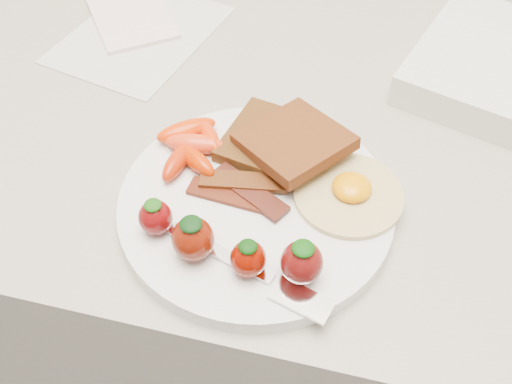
# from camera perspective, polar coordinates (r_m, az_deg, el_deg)

# --- Properties ---
(counter) EXTENTS (2.00, 0.60, 0.90)m
(counter) POSITION_cam_1_polar(r_m,az_deg,el_deg) (1.03, 1.79, -10.97)
(counter) COLOR gray
(counter) RESTS_ON ground
(plate) EXTENTS (0.27, 0.27, 0.02)m
(plate) POSITION_cam_1_polar(r_m,az_deg,el_deg) (0.56, 0.00, -1.25)
(plate) COLOR white
(plate) RESTS_ON counter
(toast_lower) EXTENTS (0.11, 0.11, 0.01)m
(toast_lower) POSITION_cam_1_polar(r_m,az_deg,el_deg) (0.60, 1.73, 5.09)
(toast_lower) COLOR black
(toast_lower) RESTS_ON plate
(toast_upper) EXTENTS (0.13, 0.13, 0.02)m
(toast_upper) POSITION_cam_1_polar(r_m,az_deg,el_deg) (0.58, 3.85, 5.10)
(toast_upper) COLOR #4C2413
(toast_upper) RESTS_ON toast_lower
(fried_egg) EXTENTS (0.14, 0.14, 0.02)m
(fried_egg) POSITION_cam_1_polar(r_m,az_deg,el_deg) (0.56, 9.32, -0.02)
(fried_egg) COLOR beige
(fried_egg) RESTS_ON plate
(bacon_strips) EXTENTS (0.10, 0.06, 0.01)m
(bacon_strips) POSITION_cam_1_polar(r_m,az_deg,el_deg) (0.56, -1.45, 0.28)
(bacon_strips) COLOR black
(bacon_strips) RESTS_ON plate
(baby_carrots) EXTENTS (0.08, 0.10, 0.02)m
(baby_carrots) POSITION_cam_1_polar(r_m,az_deg,el_deg) (0.60, -6.40, 4.68)
(baby_carrots) COLOR #E83F18
(baby_carrots) RESTS_ON plate
(strawberries) EXTENTS (0.17, 0.06, 0.05)m
(strawberries) POSITION_cam_1_polar(r_m,az_deg,el_deg) (0.50, -2.82, -5.31)
(strawberries) COLOR #650709
(strawberries) RESTS_ON plate
(fork) EXTENTS (0.18, 0.08, 0.00)m
(fork) POSITION_cam_1_polar(r_m,az_deg,el_deg) (0.50, -0.53, -7.87)
(fork) COLOR white
(fork) RESTS_ON plate
(paper_sheet) EXTENTS (0.22, 0.26, 0.00)m
(paper_sheet) POSITION_cam_1_polar(r_m,az_deg,el_deg) (0.81, -11.45, 15.21)
(paper_sheet) COLOR silver
(paper_sheet) RESTS_ON counter
(notepad) EXTENTS (0.16, 0.17, 0.01)m
(notepad) POSITION_cam_1_polar(r_m,az_deg,el_deg) (0.84, -12.34, 16.74)
(notepad) COLOR #F8D4D4
(notepad) RESTS_ON paper_sheet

